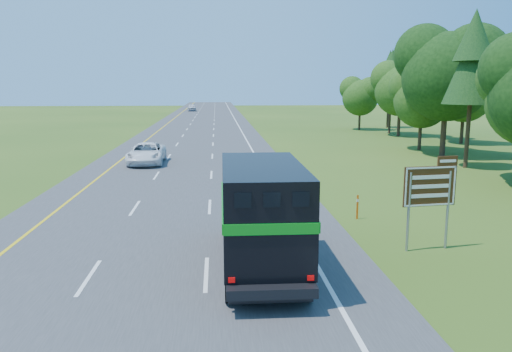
% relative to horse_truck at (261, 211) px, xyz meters
% --- Properties ---
extents(road, '(15.00, 260.00, 0.04)m').
position_rel_horse_truck_xyz_m(road, '(-3.63, 38.41, -1.90)').
color(road, '#38383A').
rests_on(road, ground).
extents(lane_markings, '(11.15, 260.00, 0.01)m').
position_rel_horse_truck_xyz_m(lane_markings, '(-3.63, 38.41, -1.87)').
color(lane_markings, yellow).
rests_on(lane_markings, road).
extents(horse_truck, '(2.60, 7.96, 3.51)m').
position_rel_horse_truck_xyz_m(horse_truck, '(0.00, 0.00, 0.00)').
color(horse_truck, black).
rests_on(horse_truck, road).
extents(white_suv, '(2.71, 5.72, 1.58)m').
position_rel_horse_truck_xyz_m(white_suv, '(-6.79, 22.77, -1.09)').
color(white_suv, white).
rests_on(white_suv, road).
extents(far_car, '(2.27, 4.99, 1.66)m').
position_rel_horse_truck_xyz_m(far_car, '(-7.20, 104.04, -1.05)').
color(far_car, silver).
rests_on(far_car, road).
extents(exit_sign, '(2.03, 0.31, 3.46)m').
position_rel_horse_truck_xyz_m(exit_sign, '(6.27, 1.30, 0.33)').
color(exit_sign, gray).
rests_on(exit_sign, ground).
extents(delineator, '(0.09, 0.05, 1.11)m').
position_rel_horse_truck_xyz_m(delineator, '(4.89, 5.70, -1.32)').
color(delineator, '#ED4F0C').
rests_on(delineator, ground).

